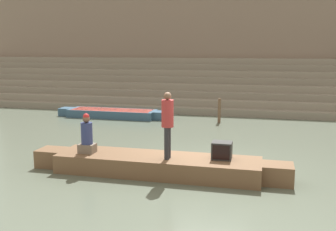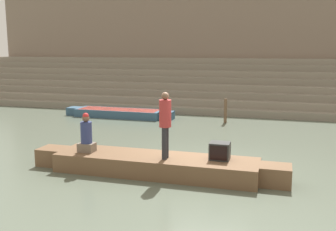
{
  "view_description": "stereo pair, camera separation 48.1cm",
  "coord_description": "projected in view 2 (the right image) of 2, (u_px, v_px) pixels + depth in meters",
  "views": [
    {
      "loc": [
        1.66,
        -10.71,
        3.33
      ],
      "look_at": [
        -1.07,
        0.25,
        1.39
      ],
      "focal_mm": 42.0,
      "sensor_mm": 36.0,
      "label": 1
    },
    {
      "loc": [
        2.13,
        -10.59,
        3.33
      ],
      "look_at": [
        -1.07,
        0.25,
        1.39
      ],
      "focal_mm": 42.0,
      "sensor_mm": 36.0,
      "label": 2
    }
  ],
  "objects": [
    {
      "name": "moored_boat_shore",
      "position": [
        119.0,
        113.0,
        19.29
      ],
      "size": [
        5.51,
        1.24,
        0.38
      ],
      "rotation": [
        0.0,
        0.0,
        -0.07
      ],
      "color": "#33516B",
      "rests_on": "ground"
    },
    {
      "name": "ghat_steps",
      "position": [
        244.0,
        91.0,
        22.26
      ],
      "size": [
        36.0,
        5.18,
        2.74
      ],
      "color": "gray",
      "rests_on": "ground"
    },
    {
      "name": "person_rowing",
      "position": [
        86.0,
        136.0,
        10.85
      ],
      "size": [
        0.44,
        0.34,
        1.1
      ],
      "rotation": [
        0.0,
        0.0,
        -0.27
      ],
      "color": "#756656",
      "rests_on": "rowboat_main"
    },
    {
      "name": "mooring_post",
      "position": [
        225.0,
        111.0,
        17.64
      ],
      "size": [
        0.14,
        0.14,
        1.11
      ],
      "primitive_type": "cylinder",
      "color": "brown",
      "rests_on": "ground"
    },
    {
      "name": "ground_plane",
      "position": [
        201.0,
        167.0,
        11.17
      ],
      "size": [
        120.0,
        120.0,
        0.0
      ],
      "primitive_type": "plane",
      "color": "#566051"
    },
    {
      "name": "tv_set",
      "position": [
        220.0,
        151.0,
        10.12
      ],
      "size": [
        0.51,
        0.45,
        0.45
      ],
      "rotation": [
        0.0,
        0.0,
        0.11
      ],
      "color": "#2D2D2D",
      "rests_on": "rowboat_main"
    },
    {
      "name": "rowboat_main",
      "position": [
        155.0,
        164.0,
        10.52
      ],
      "size": [
        6.99,
        1.43,
        0.49
      ],
      "rotation": [
        0.0,
        0.0,
        0.0
      ],
      "color": "brown",
      "rests_on": "ground"
    },
    {
      "name": "person_standing",
      "position": [
        165.0,
        120.0,
        10.07
      ],
      "size": [
        0.31,
        0.31,
        1.74
      ],
      "rotation": [
        0.0,
        0.0,
        0.2
      ],
      "color": "#28282D",
      "rests_on": "rowboat_main"
    },
    {
      "name": "back_wall",
      "position": [
        249.0,
        39.0,
        24.07
      ],
      "size": [
        34.2,
        1.28,
        7.8
      ],
      "color": "#7F6B5B",
      "rests_on": "ground"
    }
  ]
}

